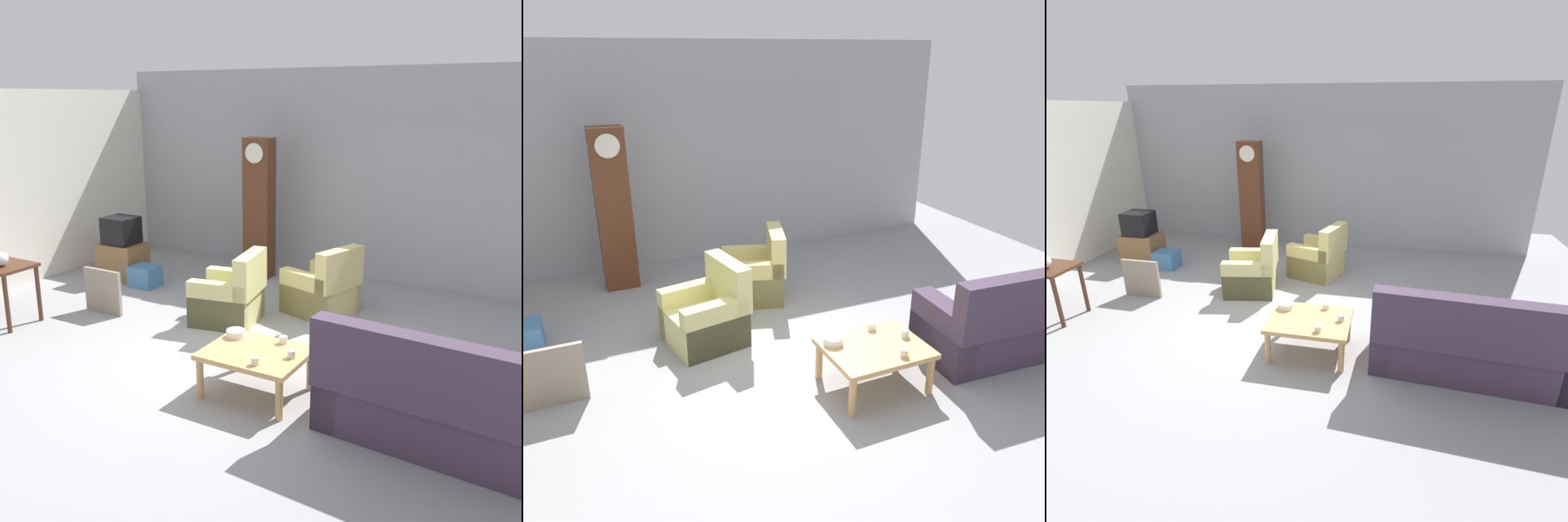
{
  "view_description": "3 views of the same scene",
  "coord_description": "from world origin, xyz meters",
  "views": [
    {
      "loc": [
        3.22,
        -5.06,
        2.76
      ],
      "look_at": [
        0.19,
        0.31,
        1.04
      ],
      "focal_mm": 40.57,
      "sensor_mm": 36.0,
      "label": 1
    },
    {
      "loc": [
        -1.93,
        -4.29,
        3.07
      ],
      "look_at": [
        0.26,
        0.67,
        0.91
      ],
      "focal_mm": 36.8,
      "sensor_mm": 36.0,
      "label": 2
    },
    {
      "loc": [
        1.48,
        -4.63,
        2.77
      ],
      "look_at": [
        0.43,
        0.27,
        0.82
      ],
      "focal_mm": 27.32,
      "sensor_mm": 36.0,
      "label": 3
    }
  ],
  "objects": [
    {
      "name": "cup_cream_tall",
      "position": [
        0.79,
        -0.86,
        0.48
      ],
      "size": [
        0.08,
        0.08,
        0.07
      ],
      "primitive_type": "cylinder",
      "color": "beige",
      "rests_on": "coffee_table_wood"
    },
    {
      "name": "framed_picture_leaning",
      "position": [
        -2.21,
        0.32,
        0.3
      ],
      "size": [
        0.6,
        0.05,
        0.6
      ],
      "primitive_type": "cube",
      "color": "gray",
      "rests_on": "ground_plane"
    },
    {
      "name": "couch_floral",
      "position": [
        2.44,
        -0.64,
        0.35
      ],
      "size": [
        2.15,
        1.0,
        1.04
      ],
      "color": "#423347",
      "rests_on": "ground_plane"
    },
    {
      "name": "ground_plane",
      "position": [
        0.0,
        0.0,
        0.0
      ],
      "size": [
        10.4,
        10.4,
        0.0
      ],
      "primitive_type": "plane",
      "color": "gray"
    },
    {
      "name": "glass_dome_cloche",
      "position": [
        -2.97,
        -0.57,
        0.85
      ],
      "size": [
        0.18,
        0.18,
        0.18
      ],
      "primitive_type": "sphere",
      "color": "silver",
      "rests_on": "console_table_dark"
    },
    {
      "name": "armchair_olive_near",
      "position": [
        -0.57,
        0.88,
        0.31
      ],
      "size": [
        0.92,
        0.89,
        0.92
      ],
      "color": "#CCC67A",
      "rests_on": "ground_plane"
    },
    {
      "name": "tv_crt",
      "position": [
        -3.07,
        1.66,
        0.77
      ],
      "size": [
        0.48,
        0.44,
        0.42
      ],
      "primitive_type": "cube",
      "color": "black",
      "rests_on": "tv_stand_cabinet"
    },
    {
      "name": "coffee_table_wood",
      "position": [
        0.65,
        -0.6,
        0.38
      ],
      "size": [
        0.96,
        0.76,
        0.44
      ],
      "color": "tan",
      "rests_on": "ground_plane"
    },
    {
      "name": "grandfather_clock",
      "position": [
        -1.25,
        2.81,
        1.09
      ],
      "size": [
        0.44,
        0.3,
        2.17
      ],
      "color": "#562D19",
      "rests_on": "ground_plane"
    },
    {
      "name": "storage_box_blue",
      "position": [
        -2.48,
        1.48,
        0.16
      ],
      "size": [
        0.41,
        0.36,
        0.32
      ],
      "primitive_type": "cube",
      "color": "teal",
      "rests_on": "ground_plane"
    },
    {
      "name": "cup_blue_rimmed",
      "position": [
        1.01,
        -0.57,
        0.48
      ],
      "size": [
        0.08,
        0.08,
        0.07
      ],
      "primitive_type": "cylinder",
      "color": "silver",
      "rests_on": "coffee_table_wood"
    },
    {
      "name": "bowl_white_stacked",
      "position": [
        0.3,
        -0.4,
        0.48
      ],
      "size": [
        0.19,
        0.19,
        0.07
      ],
      "primitive_type": "cylinder",
      "color": "white",
      "rests_on": "coffee_table_wood"
    },
    {
      "name": "garage_door_wall",
      "position": [
        0.0,
        3.6,
        1.6
      ],
      "size": [
        8.4,
        0.16,
        3.2
      ],
      "primitive_type": "cube",
      "color": "#9EA0A5",
      "rests_on": "ground_plane"
    },
    {
      "name": "armchair_olive_far",
      "position": [
        0.32,
        1.74,
        0.31
      ],
      "size": [
        0.98,
        0.96,
        0.92
      ],
      "color": "#D2C176",
      "rests_on": "ground_plane"
    },
    {
      "name": "tv_stand_cabinet",
      "position": [
        -3.07,
        1.66,
        0.28
      ],
      "size": [
        0.68,
        0.52,
        0.56
      ],
      "primitive_type": "cube",
      "color": "brown",
      "rests_on": "ground_plane"
    },
    {
      "name": "cup_white_porcelain",
      "position": [
        0.79,
        -0.31,
        0.48
      ],
      "size": [
        0.09,
        0.09,
        0.07
      ],
      "primitive_type": "cylinder",
      "color": "white",
      "rests_on": "coffee_table_wood"
    }
  ]
}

